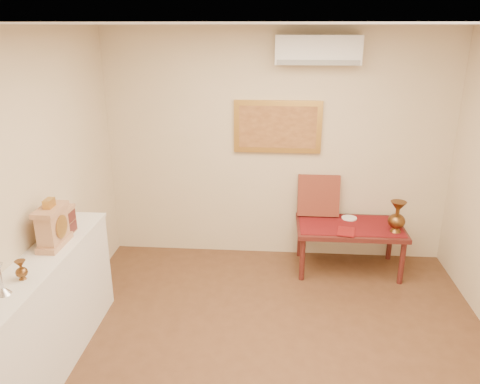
# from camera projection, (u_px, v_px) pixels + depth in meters

# --- Properties ---
(floor) EXTENTS (4.50, 4.50, 0.00)m
(floor) POSITION_uv_depth(u_px,v_px,m) (272.00, 378.00, 3.79)
(floor) COLOR brown
(floor) RESTS_ON ground
(ceiling) EXTENTS (4.50, 4.50, 0.00)m
(ceiling) POSITION_uv_depth(u_px,v_px,m) (282.00, 24.00, 2.88)
(ceiling) COLOR silver
(ceiling) RESTS_ON ground
(wall_back) EXTENTS (4.00, 0.02, 2.70)m
(wall_back) POSITION_uv_depth(u_px,v_px,m) (277.00, 148.00, 5.45)
(wall_back) COLOR beige
(wall_back) RESTS_ON ground
(wall_left) EXTENTS (0.02, 4.50, 2.70)m
(wall_left) POSITION_uv_depth(u_px,v_px,m) (7.00, 217.00, 3.48)
(wall_left) COLOR beige
(wall_left) RESTS_ON ground
(candlestick) EXTENTS (0.11, 0.11, 0.23)m
(candlestick) POSITION_uv_depth(u_px,v_px,m) (1.00, 279.00, 3.12)
(candlestick) COLOR silver
(candlestick) RESTS_ON display_ledge
(brass_urn_small) EXTENTS (0.09, 0.09, 0.19)m
(brass_urn_small) POSITION_uv_depth(u_px,v_px,m) (21.00, 267.00, 3.31)
(brass_urn_small) COLOR brown
(brass_urn_small) RESTS_ON display_ledge
(table_cloth) EXTENTS (1.14, 0.59, 0.01)m
(table_cloth) POSITION_uv_depth(u_px,v_px,m) (350.00, 225.00, 5.30)
(table_cloth) COLOR maroon
(table_cloth) RESTS_ON low_table
(brass_urn_tall) EXTENTS (0.19, 0.19, 0.43)m
(brass_urn_tall) POSITION_uv_depth(u_px,v_px,m) (397.00, 213.00, 5.06)
(brass_urn_tall) COLOR brown
(brass_urn_tall) RESTS_ON table_cloth
(plate) EXTENTS (0.18, 0.18, 0.01)m
(plate) POSITION_uv_depth(u_px,v_px,m) (349.00, 218.00, 5.48)
(plate) COLOR white
(plate) RESTS_ON table_cloth
(menu) EXTENTS (0.22, 0.28, 0.01)m
(menu) POSITION_uv_depth(u_px,v_px,m) (346.00, 232.00, 5.12)
(menu) COLOR maroon
(menu) RESTS_ON table_cloth
(cushion) EXTENTS (0.49, 0.20, 0.50)m
(cushion) POSITION_uv_depth(u_px,v_px,m) (319.00, 195.00, 5.51)
(cushion) COLOR #5A121A
(cushion) RESTS_ON table_cloth
(display_ledge) EXTENTS (0.37, 2.02, 0.98)m
(display_ledge) POSITION_uv_depth(u_px,v_px,m) (46.00, 316.00, 3.76)
(display_ledge) COLOR white
(display_ledge) RESTS_ON floor
(mantel_clock) EXTENTS (0.17, 0.36, 0.41)m
(mantel_clock) POSITION_uv_depth(u_px,v_px,m) (53.00, 226.00, 3.80)
(mantel_clock) COLOR tan
(mantel_clock) RESTS_ON display_ledge
(wooden_chest) EXTENTS (0.16, 0.21, 0.24)m
(wooden_chest) POSITION_uv_depth(u_px,v_px,m) (63.00, 221.00, 4.03)
(wooden_chest) COLOR tan
(wooden_chest) RESTS_ON display_ledge
(low_table) EXTENTS (1.20, 0.70, 0.55)m
(low_table) POSITION_uv_depth(u_px,v_px,m) (350.00, 231.00, 5.33)
(low_table) COLOR #511C18
(low_table) RESTS_ON floor
(painting) EXTENTS (1.00, 0.06, 0.60)m
(painting) POSITION_uv_depth(u_px,v_px,m) (278.00, 127.00, 5.34)
(painting) COLOR #BA8A3B
(painting) RESTS_ON wall_back
(ac_unit) EXTENTS (0.90, 0.25, 0.30)m
(ac_unit) POSITION_uv_depth(u_px,v_px,m) (318.00, 50.00, 4.92)
(ac_unit) COLOR silver
(ac_unit) RESTS_ON wall_back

